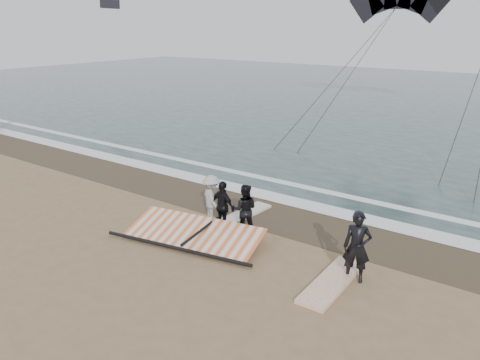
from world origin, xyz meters
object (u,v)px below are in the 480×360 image
Objects in this scene: man_main at (357,247)px; sail_rig at (195,234)px; board_cream at (244,214)px; board_white at (332,282)px.

sail_rig is at bearing 168.74° from man_main.
man_main is at bearing -17.25° from board_cream.
sail_rig is (-4.95, -0.60, -0.76)m from man_main.
sail_rig reaches higher than board_cream.
man_main reaches higher than sail_rig.
board_cream is (-4.41, 2.37, -0.00)m from board_white.
board_cream is (-4.81, 1.87, -0.91)m from man_main.
board_white is 1.15× the size of board_cream.
man_main is 0.40× the size of sail_rig.
sail_rig is at bearing -179.79° from board_white.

